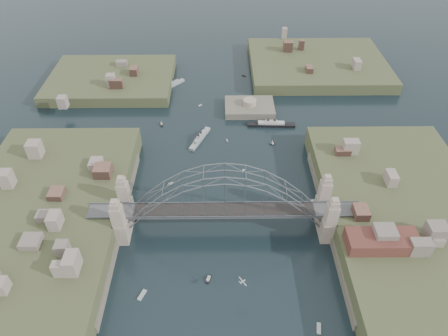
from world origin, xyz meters
The scene contains 25 objects.
ground centered at (0.00, 0.00, 0.00)m, with size 500.00×500.00×0.00m, color black.
bridge centered at (0.00, 0.00, 12.32)m, with size 84.00×13.80×24.60m.
shore_west centered at (-57.32, 0.00, 1.97)m, with size 50.50×90.00×12.00m.
shore_east centered at (57.32, 0.00, 1.97)m, with size 50.50×90.00×12.00m.
headland_nw centered at (-55.00, 95.00, 0.50)m, with size 60.00×45.00×9.00m, color #3E4527.
headland_ne centered at (50.00, 110.00, 0.75)m, with size 70.00×55.00×9.50m, color #3E4527.
fort_island centered at (12.00, 70.00, -0.34)m, with size 22.00×16.00×9.40m.
wharf_shed centered at (44.00, -14.00, 10.00)m, with size 20.00×8.00×4.00m, color #592D26.
finger_pier centered at (39.00, -28.00, 0.70)m, with size 4.00×22.00×1.40m, color #4E4F51.
naval_cruiser_near centered at (-9.59, 47.71, 0.76)m, with size 8.39×15.78×4.87m.
naval_cruiser_far centered at (-24.90, 92.42, 0.78)m, with size 11.65×12.35×5.04m.
ocean_liner centered at (20.62, 57.44, 0.78)m, with size 20.51×3.63×5.01m.
aeroplane centered at (4.32, -25.33, 7.89)m, with size 2.02×2.88×0.47m.
small_boat_a centered at (-19.24, 20.77, 0.29)m, with size 2.28×1.99×1.43m.
small_boat_b centered at (7.12, 27.75, 0.15)m, with size 1.51×1.83×0.45m.
small_boat_c centered at (-4.80, -19.27, 0.28)m, with size 1.73×3.00×1.43m.
small_boat_d centered at (19.83, 44.25, 0.95)m, with size 2.08×1.32×2.38m.
small_boat_e centered at (-26.57, 58.48, 0.74)m, with size 1.63×3.21×2.38m.
small_boat_f centered at (1.53, 46.85, 0.15)m, with size 0.97×1.62×0.45m.
small_boat_g centered at (23.87, -34.25, 0.15)m, with size 1.60×3.27×0.45m.
small_boat_h centered at (-10.46, 74.01, 0.15)m, with size 1.86×1.78×0.45m.
small_boat_i centered at (30.59, 11.10, 0.85)m, with size 1.74×2.62×2.38m.
small_boat_j centered at (-22.99, -24.15, 0.15)m, with size 2.43×3.70×0.45m.
small_boat_k centered at (11.00, 102.64, 0.15)m, with size 1.98×1.79×0.45m.
small_boat_l centered at (-39.01, 24.43, 0.28)m, with size 2.02×2.73×1.43m.
Camera 1 is at (-1.00, -85.96, 98.82)m, focal length 32.36 mm.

